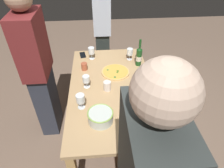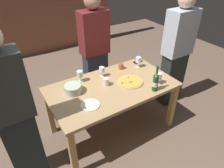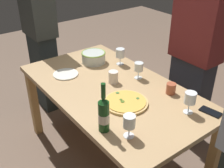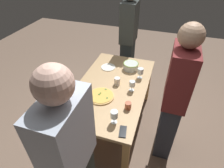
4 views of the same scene
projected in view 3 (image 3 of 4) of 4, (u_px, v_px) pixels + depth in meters
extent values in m
plane|color=#765F4E|center=(112.00, 157.00, 2.54)|extent=(8.00, 8.00, 0.00)
cube|color=tan|center=(112.00, 89.00, 2.18)|extent=(1.60, 0.90, 0.04)
cube|color=tan|center=(34.00, 103.00, 2.68)|extent=(0.07, 0.07, 0.71)
cube|color=tan|center=(100.00, 80.00, 3.09)|extent=(0.07, 0.07, 0.71)
cube|color=tan|center=(213.00, 157.00, 2.06)|extent=(0.07, 0.07, 0.71)
cylinder|color=#E1B36C|center=(126.00, 102.00, 1.96)|extent=(0.32, 0.32, 0.02)
cylinder|color=gold|center=(126.00, 101.00, 1.96)|extent=(0.29, 0.29, 0.01)
cylinder|color=#467635|center=(118.00, 93.00, 2.05)|extent=(0.03, 0.03, 0.00)
cylinder|color=#437334|center=(138.00, 98.00, 1.98)|extent=(0.02, 0.02, 0.00)
cylinder|color=#517222|center=(123.00, 102.00, 1.95)|extent=(0.03, 0.03, 0.00)
cylinder|color=#4E7025|center=(121.00, 100.00, 1.97)|extent=(0.02, 0.02, 0.00)
cylinder|color=silver|center=(94.00, 57.00, 2.54)|extent=(0.22, 0.22, 0.10)
torus|color=#93BB54|center=(93.00, 53.00, 2.52)|extent=(0.22, 0.22, 0.01)
cylinder|color=#19471C|center=(104.00, 116.00, 1.66)|extent=(0.07, 0.07, 0.21)
cone|color=#19471C|center=(104.00, 101.00, 1.60)|extent=(0.07, 0.07, 0.03)
cylinder|color=#19471C|center=(103.00, 91.00, 1.57)|extent=(0.03, 0.03, 0.10)
cylinder|color=beige|center=(104.00, 118.00, 1.67)|extent=(0.07, 0.07, 0.06)
cylinder|color=white|center=(129.00, 136.00, 1.66)|extent=(0.07, 0.07, 0.00)
cylinder|color=white|center=(129.00, 131.00, 1.64)|extent=(0.01, 0.01, 0.07)
cylinder|color=white|center=(129.00, 121.00, 1.61)|extent=(0.08, 0.08, 0.08)
cylinder|color=maroon|center=(129.00, 124.00, 1.62)|extent=(0.06, 0.06, 0.04)
cylinder|color=white|center=(188.00, 112.00, 1.88)|extent=(0.07, 0.07, 0.00)
cylinder|color=white|center=(189.00, 107.00, 1.86)|extent=(0.01, 0.01, 0.07)
cylinder|color=white|center=(190.00, 98.00, 1.82)|extent=(0.08, 0.08, 0.08)
cylinder|color=white|center=(120.00, 64.00, 2.53)|extent=(0.07, 0.07, 0.00)
cylinder|color=white|center=(120.00, 60.00, 2.52)|extent=(0.01, 0.01, 0.07)
cylinder|color=white|center=(120.00, 53.00, 2.48)|extent=(0.08, 0.08, 0.08)
cylinder|color=white|center=(138.00, 78.00, 2.30)|extent=(0.07, 0.07, 0.00)
cylinder|color=white|center=(138.00, 74.00, 2.28)|extent=(0.01, 0.01, 0.07)
cylinder|color=white|center=(139.00, 67.00, 2.25)|extent=(0.07, 0.07, 0.07)
cylinder|color=maroon|center=(139.00, 69.00, 2.26)|extent=(0.06, 0.06, 0.03)
cylinder|color=#AE5436|center=(171.00, 89.00, 2.07)|extent=(0.07, 0.07, 0.08)
cylinder|color=silver|center=(113.00, 77.00, 2.21)|extent=(0.08, 0.08, 0.10)
cylinder|color=white|center=(66.00, 74.00, 2.35)|extent=(0.22, 0.22, 0.01)
cube|color=black|center=(210.00, 112.00, 1.87)|extent=(0.15, 0.09, 0.01)
cube|color=#2C313C|center=(188.00, 99.00, 2.61)|extent=(0.35, 0.20, 0.85)
cube|color=maroon|center=(200.00, 22.00, 2.24)|extent=(0.42, 0.24, 0.64)
cube|color=#202A2D|center=(45.00, 72.00, 3.09)|extent=(0.33, 0.20, 0.87)
cube|color=#303635|center=(36.00, 3.00, 2.71)|extent=(0.39, 0.24, 0.65)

